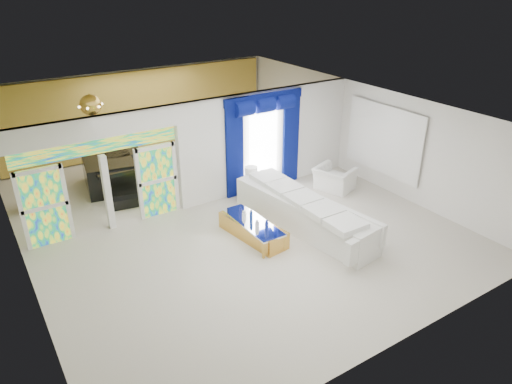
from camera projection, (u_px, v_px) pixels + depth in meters
floor at (223, 215)px, 12.97m from camera, size 12.00×12.00×0.00m
dividing_wall at (268, 139)px, 14.14m from camera, size 5.70×0.18×3.00m
dividing_header at (94, 128)px, 11.17m from camera, size 4.30×0.18×0.55m
stained_panel_left at (45, 207)px, 11.21m from camera, size 0.95×0.04×2.00m
stained_panel_right at (157, 181)px, 12.61m from camera, size 0.95×0.04×2.00m
stained_transom at (97, 147)px, 11.37m from camera, size 4.00×0.05×0.35m
window_pane at (263, 143)px, 13.96m from camera, size 1.00×0.02×2.30m
blue_drape_left at (234, 152)px, 13.47m from camera, size 0.55×0.10×2.80m
blue_drape_right at (291, 139)px, 14.45m from camera, size 0.55×0.10×2.80m
blue_pelmet at (264, 98)px, 13.35m from camera, size 2.60×0.12×0.25m
wall_mirror at (384, 139)px, 13.96m from camera, size 0.04×2.70×1.90m
gold_curtains at (141, 112)px, 16.80m from camera, size 9.70×0.12×2.90m
white_sofa at (303, 214)px, 12.15m from camera, size 1.51×4.40×0.82m
coffee_table at (253, 230)px, 11.80m from camera, size 0.93×2.04×0.44m
console_table at (260, 189)px, 14.01m from camera, size 1.22×0.47×0.40m
table_lamp at (251, 176)px, 13.65m from camera, size 0.36×0.36×0.58m
armchair at (334, 179)px, 14.31m from camera, size 1.26×1.35×0.71m
grand_piano at (109, 173)px, 14.45m from camera, size 1.68×2.04×0.93m
piano_bench at (128, 202)px, 13.37m from camera, size 0.91×0.47×0.29m
tv_console at (29, 196)px, 13.13m from camera, size 0.57×0.53×0.79m
chandelier at (91, 105)px, 13.29m from camera, size 0.60×0.60×0.60m
decanters at (253, 220)px, 11.63m from camera, size 0.24×1.09×0.26m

